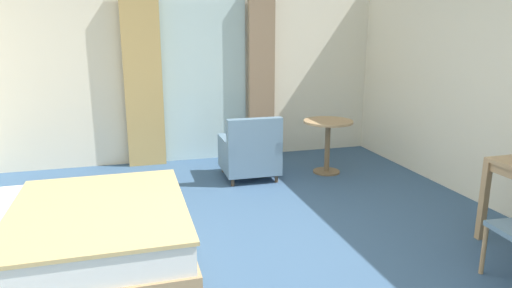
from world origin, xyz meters
The scene contains 8 objects.
ground centered at (0.00, 0.00, -0.05)m, with size 6.22×7.36×0.10m, color #38567A.
wall_back centered at (0.00, 3.42, 1.33)m, with size 5.82×0.12×2.66m, color silver.
balcony_glass_door centered at (0.16, 3.34, 1.17)m, with size 1.26×0.02×2.34m, color silver.
curtain_panel_left centered at (-0.69, 3.24, 1.26)m, with size 0.52×0.10×2.51m, color tan.
curtain_panel_right centered at (1.01, 3.24, 1.26)m, with size 0.39×0.10×2.51m, color #897056.
bed centered at (-1.61, 0.40, 0.27)m, with size 2.13×1.76×1.06m.
armchair_by_window centered at (0.56, 2.22, 0.33)m, with size 0.70×0.72×0.84m.
round_cafe_table centered at (1.63, 2.18, 0.53)m, with size 0.65×0.65×0.72m.
Camera 1 is at (-0.92, -3.23, 1.87)m, focal length 31.93 mm.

